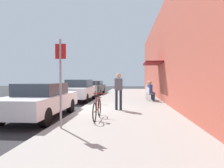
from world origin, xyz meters
TOP-DOWN VIEW (x-y plane):
  - ground_plane at (0.00, 0.00)m, footprint 60.00×60.00m
  - sidewalk_slab at (2.25, 2.00)m, footprint 4.50×32.00m
  - building_facade at (4.65, 2.01)m, footprint 1.40×32.00m
  - parked_car_0 at (-1.10, -2.05)m, footprint 1.80×4.40m
  - parked_car_1 at (-1.10, 3.96)m, footprint 1.80×4.40m
  - parked_car_2 at (-1.10, 9.69)m, footprint 1.80×4.40m
  - parking_meter at (0.45, 1.86)m, footprint 0.12×0.10m
  - street_sign at (0.40, -3.99)m, footprint 0.32×0.06m
  - bicycle_0 at (1.25, -2.60)m, footprint 0.46×1.71m
  - cafe_chair_0 at (3.73, 3.32)m, footprint 0.54×0.54m
  - seated_patron_0 at (3.79, 3.34)m, footprint 0.50×0.45m
  - cafe_chair_1 at (3.73, 4.19)m, footprint 0.54×0.54m
  - seated_patron_1 at (3.79, 4.21)m, footprint 0.49×0.44m
  - pedestrian_standing at (1.91, -0.47)m, footprint 0.36×0.22m

SIDE VIEW (x-z plane):
  - ground_plane at x=0.00m, z-range 0.00..0.00m
  - sidewalk_slab at x=2.25m, z-range 0.00..0.12m
  - bicycle_0 at x=1.25m, z-range 0.03..0.93m
  - cafe_chair_0 at x=3.73m, z-range 0.19..1.06m
  - cafe_chair_1 at x=3.73m, z-range 0.19..1.06m
  - parked_car_2 at x=-1.10m, z-range 0.04..1.37m
  - parked_car_0 at x=-1.10m, z-range 0.03..1.42m
  - parked_car_1 at x=-1.10m, z-range 0.02..1.51m
  - seated_patron_0 at x=3.79m, z-range 0.17..1.46m
  - seated_patron_1 at x=3.79m, z-range 0.17..1.46m
  - parking_meter at x=0.45m, z-range 0.23..1.55m
  - pedestrian_standing at x=1.91m, z-range 0.27..1.97m
  - street_sign at x=0.40m, z-range 0.34..2.94m
  - building_facade at x=4.65m, z-range 0.00..6.29m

